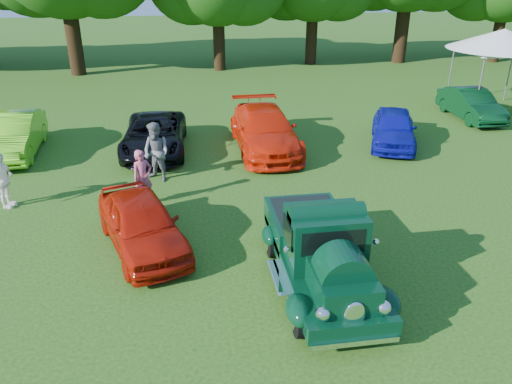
{
  "coord_description": "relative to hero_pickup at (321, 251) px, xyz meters",
  "views": [
    {
      "loc": [
        -1.66,
        -9.35,
        6.22
      ],
      "look_at": [
        0.03,
        1.64,
        1.1
      ],
      "focal_mm": 35.0,
      "sensor_mm": 36.0,
      "label": 1
    }
  ],
  "objects": [
    {
      "name": "canopy_tent",
      "position": [
        11.63,
        12.37,
        2.34
      ],
      "size": [
        5.16,
        5.16,
        3.59
      ],
      "rotation": [
        0.0,
        0.0,
        -0.08
      ],
      "color": "silver",
      "rests_on": "ground"
    },
    {
      "name": "spectator_grey",
      "position": [
        -3.52,
        6.14,
        0.15
      ],
      "size": [
        1.14,
        1.11,
        1.85
      ],
      "primitive_type": "imported",
      "rotation": [
        0.0,
        0.0,
        -0.7
      ],
      "color": "slate",
      "rests_on": "ground"
    },
    {
      "name": "back_car_blue",
      "position": [
        5.07,
        8.22,
        -0.12
      ],
      "size": [
        2.87,
        4.17,
        1.32
      ],
      "primitive_type": "imported",
      "rotation": [
        0.0,
        0.0,
        -0.38
      ],
      "color": "#0D0F90",
      "rests_on": "ground"
    },
    {
      "name": "back_car_green",
      "position": [
        9.76,
        10.97,
        -0.13
      ],
      "size": [
        1.45,
        3.93,
        1.28
      ],
      "primitive_type": "imported",
      "rotation": [
        0.0,
        0.0,
        -0.02
      ],
      "color": "black",
      "rests_on": "ground"
    },
    {
      "name": "back_car_orange",
      "position": [
        0.25,
        8.42,
        -0.03
      ],
      "size": [
        2.15,
        5.15,
        1.49
      ],
      "primitive_type": "imported",
      "rotation": [
        0.0,
        0.0,
        0.01
      ],
      "color": "red",
      "rests_on": "ground"
    },
    {
      "name": "back_car_black",
      "position": [
        -3.69,
        8.79,
        -0.13
      ],
      "size": [
        2.36,
        4.73,
        1.29
      ],
      "primitive_type": "imported",
      "rotation": [
        0.0,
        0.0,
        -0.05
      ],
      "color": "black",
      "rests_on": "ground"
    },
    {
      "name": "red_convertible",
      "position": [
        -3.78,
        2.05,
        -0.13
      ],
      "size": [
        2.64,
        4.1,
        1.3
      ],
      "primitive_type": "imported",
      "rotation": [
        0.0,
        0.0,
        0.32
      ],
      "color": "#A31407",
      "rests_on": "ground"
    },
    {
      "name": "back_car_lime",
      "position": [
        -8.55,
        9.28,
        -0.07
      ],
      "size": [
        1.73,
        4.36,
        1.41
      ],
      "primitive_type": "imported",
      "rotation": [
        0.0,
        0.0,
        0.06
      ],
      "color": "#5FC71A",
      "rests_on": "ground"
    },
    {
      "name": "hero_pickup",
      "position": [
        0.0,
        0.0,
        0.0
      ],
      "size": [
        2.13,
        4.58,
        1.79
      ],
      "color": "black",
      "rests_on": "ground"
    },
    {
      "name": "spectator_white",
      "position": [
        -7.64,
        4.85,
        0.02
      ],
      "size": [
        0.59,
        1.0,
        1.59
      ],
      "primitive_type": "imported",
      "rotation": [
        0.0,
        0.0,
        1.35
      ],
      "color": "white",
      "rests_on": "ground"
    },
    {
      "name": "ground",
      "position": [
        -1.03,
        0.77,
        -0.78
      ],
      "size": [
        120.0,
        120.0,
        0.0
      ],
      "primitive_type": "plane",
      "color": "#1B4410",
      "rests_on": "ground"
    },
    {
      "name": "spectator_pink",
      "position": [
        -3.86,
        4.44,
        0.03
      ],
      "size": [
        0.7,
        0.65,
        1.61
      ],
      "primitive_type": "imported",
      "rotation": [
        0.0,
        0.0,
        0.58
      ],
      "color": "#C04F67",
      "rests_on": "ground"
    }
  ]
}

